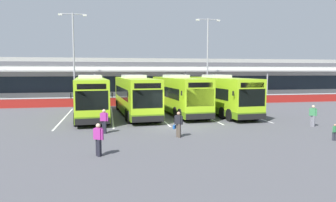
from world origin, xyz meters
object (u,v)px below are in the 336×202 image
at_px(lamp_post_west, 74,53).
at_px(pedestrian_child, 335,132).
at_px(pedestrian_with_handbag, 178,124).
at_px(coach_bus_leftmost, 91,97).
at_px(coach_bus_left_centre, 135,96).
at_px(lamp_post_centre, 208,55).
at_px(pedestrian_approaching_bus, 313,115).
at_px(pedestrian_in_dark_coat, 104,120).
at_px(pedestrian_near_bin, 98,139).
at_px(coach_bus_right_centre, 220,95).
at_px(coach_bus_centre, 178,95).

bearing_deg(lamp_post_west, pedestrian_child, -53.09).
relative_size(pedestrian_with_handbag, lamp_post_west, 0.15).
xyz_separation_m(coach_bus_leftmost, coach_bus_left_centre, (4.06, 0.36, 0.00)).
xyz_separation_m(coach_bus_leftmost, lamp_post_centre, (14.55, 10.81, 4.50)).
bearing_deg(pedestrian_approaching_bus, coach_bus_leftmost, 153.42).
relative_size(pedestrian_in_dark_coat, pedestrian_approaching_bus, 1.00).
xyz_separation_m(pedestrian_with_handbag, pedestrian_child, (8.98, -2.73, -0.32)).
distance_m(pedestrian_in_dark_coat, pedestrian_child, 14.41).
bearing_deg(pedestrian_child, pedestrian_near_bin, -176.82).
bearing_deg(pedestrian_approaching_bus, coach_bus_right_centre, 117.25).
height_order(coach_bus_left_centre, pedestrian_child, coach_bus_left_centre).
distance_m(coach_bus_right_centre, pedestrian_near_bin, 17.55).
distance_m(pedestrian_with_handbag, lamp_post_centre, 23.17).
bearing_deg(pedestrian_near_bin, coach_bus_right_centre, 49.97).
bearing_deg(pedestrian_child, lamp_post_centre, 90.62).
height_order(coach_bus_right_centre, lamp_post_centre, lamp_post_centre).
xyz_separation_m(coach_bus_left_centre, lamp_post_west, (-6.44, 9.83, 4.50)).
bearing_deg(coach_bus_leftmost, coach_bus_left_centre, 5.08).
height_order(pedestrian_child, pedestrian_approaching_bus, pedestrian_approaching_bus).
height_order(pedestrian_near_bin, lamp_post_centre, lamp_post_centre).
height_order(coach_bus_leftmost, lamp_post_centre, lamp_post_centre).
distance_m(coach_bus_leftmost, pedestrian_near_bin, 13.53).
bearing_deg(coach_bus_leftmost, lamp_post_west, 103.15).
distance_m(coach_bus_leftmost, coach_bus_centre, 8.38).
bearing_deg(coach_bus_leftmost, coach_bus_centre, 5.98).
relative_size(coach_bus_leftmost, pedestrian_in_dark_coat, 7.59).
height_order(pedestrian_in_dark_coat, pedestrian_near_bin, same).
distance_m(pedestrian_with_handbag, pedestrian_near_bin, 5.94).
bearing_deg(pedestrian_near_bin, pedestrian_approaching_bus, 18.47).
bearing_deg(pedestrian_with_handbag, coach_bus_centre, 76.98).
relative_size(coach_bus_right_centre, pedestrian_with_handbag, 7.59).
distance_m(coach_bus_centre, coach_bus_right_centre, 4.07).
distance_m(coach_bus_leftmost, pedestrian_in_dark_coat, 7.98).
height_order(coach_bus_right_centre, pedestrian_child, coach_bus_right_centre).
xyz_separation_m(coach_bus_right_centre, pedestrian_approaching_bus, (4.24, -8.24, -0.91)).
height_order(coach_bus_leftmost, coach_bus_centre, same).
height_order(coach_bus_left_centre, coach_bus_centre, same).
xyz_separation_m(pedestrian_child, lamp_post_centre, (-0.25, 23.50, 5.75)).
height_order(coach_bus_left_centre, coach_bus_right_centre, same).
height_order(pedestrian_child, lamp_post_centre, lamp_post_centre).
bearing_deg(pedestrian_in_dark_coat, coach_bus_leftmost, 99.03).
bearing_deg(lamp_post_centre, pedestrian_with_handbag, -112.78).
bearing_deg(coach_bus_right_centre, pedestrian_child, -78.78).
relative_size(coach_bus_centre, coach_bus_right_centre, 1.00).
bearing_deg(pedestrian_in_dark_coat, pedestrian_approaching_bus, -1.66).
xyz_separation_m(pedestrian_in_dark_coat, lamp_post_west, (-3.63, 18.03, 5.42)).
height_order(coach_bus_right_centre, lamp_post_west, lamp_post_west).
bearing_deg(coach_bus_leftmost, lamp_post_centre, 36.60).
relative_size(pedestrian_child, pedestrian_approaching_bus, 0.62).
distance_m(pedestrian_near_bin, lamp_post_centre, 28.30).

